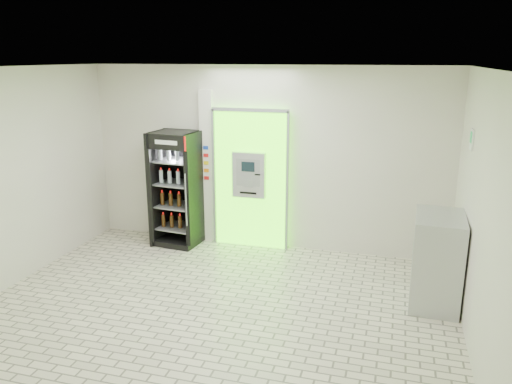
% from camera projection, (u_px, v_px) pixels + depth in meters
% --- Properties ---
extents(ground, '(6.00, 6.00, 0.00)m').
position_uv_depth(ground, '(212.00, 313.00, 6.28)').
color(ground, '#BCB39C').
rests_on(ground, ground).
extents(room_shell, '(6.00, 6.00, 6.00)m').
position_uv_depth(room_shell, '(208.00, 171.00, 5.80)').
color(room_shell, silver).
rests_on(room_shell, ground).
extents(atm_assembly, '(1.30, 0.24, 2.33)m').
position_uv_depth(atm_assembly, '(251.00, 178.00, 8.27)').
color(atm_assembly, '#4EF210').
rests_on(atm_assembly, ground).
extents(pillar, '(0.22, 0.11, 2.60)m').
position_uv_depth(pillar, '(207.00, 167.00, 8.47)').
color(pillar, silver).
rests_on(pillar, ground).
extents(beverage_cooler, '(0.79, 0.73, 1.93)m').
position_uv_depth(beverage_cooler, '(177.00, 191.00, 8.43)').
color(beverage_cooler, black).
rests_on(beverage_cooler, ground).
extents(steel_cabinet, '(0.64, 0.92, 1.20)m').
position_uv_depth(steel_cabinet, '(437.00, 260.00, 6.39)').
color(steel_cabinet, '#AAADB2').
rests_on(steel_cabinet, ground).
extents(exit_sign, '(0.02, 0.22, 0.26)m').
position_uv_depth(exit_sign, '(472.00, 139.00, 6.23)').
color(exit_sign, white).
rests_on(exit_sign, room_shell).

